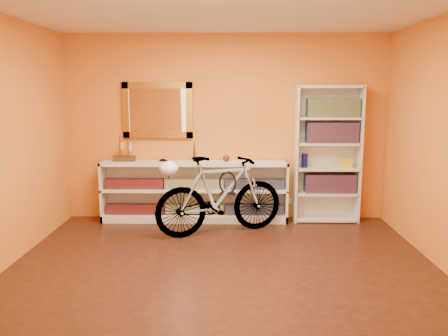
{
  "coord_description": "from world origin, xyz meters",
  "views": [
    {
      "loc": [
        0.08,
        -4.4,
        1.83
      ],
      "look_at": [
        0.0,
        0.7,
        0.95
      ],
      "focal_mm": 36.37,
      "sensor_mm": 36.0,
      "label": 1
    }
  ],
  "objects_px": {
    "bookcase": "(327,154)",
    "bicycle": "(220,195)",
    "console_unit": "(195,191)",
    "helmet": "(169,168)"
  },
  "relations": [
    {
      "from": "console_unit",
      "to": "helmet",
      "type": "xyz_separation_m",
      "value": [
        -0.24,
        -0.83,
        0.47
      ]
    },
    {
      "from": "console_unit",
      "to": "bicycle",
      "type": "xyz_separation_m",
      "value": [
        0.37,
        -0.59,
        0.08
      ]
    },
    {
      "from": "console_unit",
      "to": "bookcase",
      "type": "distance_m",
      "value": 1.92
    },
    {
      "from": "console_unit",
      "to": "helmet",
      "type": "relative_size",
      "value": 11.13
    },
    {
      "from": "bookcase",
      "to": "bicycle",
      "type": "distance_m",
      "value": 1.66
    },
    {
      "from": "bicycle",
      "to": "bookcase",
      "type": "bearing_deg",
      "value": -88.7
    },
    {
      "from": "console_unit",
      "to": "bicycle",
      "type": "relative_size",
      "value": 1.5
    },
    {
      "from": "console_unit",
      "to": "bookcase",
      "type": "relative_size",
      "value": 1.37
    },
    {
      "from": "console_unit",
      "to": "bookcase",
      "type": "bearing_deg",
      "value": 0.78
    },
    {
      "from": "console_unit",
      "to": "bicycle",
      "type": "distance_m",
      "value": 0.7
    }
  ]
}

